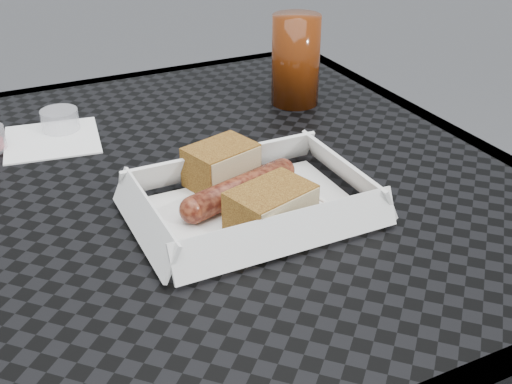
# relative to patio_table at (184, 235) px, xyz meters

# --- Properties ---
(patio_table) EXTENTS (0.80, 0.80, 0.74)m
(patio_table) POSITION_rel_patio_table_xyz_m (0.00, 0.00, 0.00)
(patio_table) COLOR black
(patio_table) RESTS_ON ground
(food_tray) EXTENTS (0.22, 0.15, 0.00)m
(food_tray) POSITION_rel_patio_table_xyz_m (0.05, -0.10, 0.08)
(food_tray) COLOR white
(food_tray) RESTS_ON patio_table
(bratwurst) EXTENTS (0.15, 0.07, 0.03)m
(bratwurst) POSITION_rel_patio_table_xyz_m (0.04, -0.08, 0.09)
(bratwurst) COLOR brown
(bratwurst) RESTS_ON food_tray
(bread_near) EXTENTS (0.09, 0.07, 0.05)m
(bread_near) POSITION_rel_patio_table_xyz_m (0.04, -0.03, 0.10)
(bread_near) COLOR olive
(bread_near) RESTS_ON food_tray
(bread_far) EXTENTS (0.10, 0.08, 0.04)m
(bread_far) POSITION_rel_patio_table_xyz_m (0.05, -0.14, 0.10)
(bread_far) COLOR olive
(bread_far) RESTS_ON food_tray
(veg_garnish) EXTENTS (0.03, 0.03, 0.00)m
(veg_garnish) POSITION_rel_patio_table_xyz_m (0.10, -0.13, 0.08)
(veg_garnish) COLOR #E03E09
(veg_garnish) RESTS_ON food_tray
(napkin) EXTENTS (0.14, 0.14, 0.00)m
(napkin) POSITION_rel_patio_table_xyz_m (-0.11, 0.18, 0.08)
(napkin) COLOR white
(napkin) RESTS_ON patio_table
(condiment_cup_empty) EXTENTS (0.05, 0.05, 0.03)m
(condiment_cup_empty) POSITION_rel_patio_table_xyz_m (-0.10, 0.21, 0.09)
(condiment_cup_empty) COLOR silver
(condiment_cup_empty) RESTS_ON patio_table
(drink_glass) EXTENTS (0.07, 0.07, 0.13)m
(drink_glass) POSITION_rel_patio_table_xyz_m (0.24, 0.16, 0.14)
(drink_glass) COLOR #4E1D06
(drink_glass) RESTS_ON patio_table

